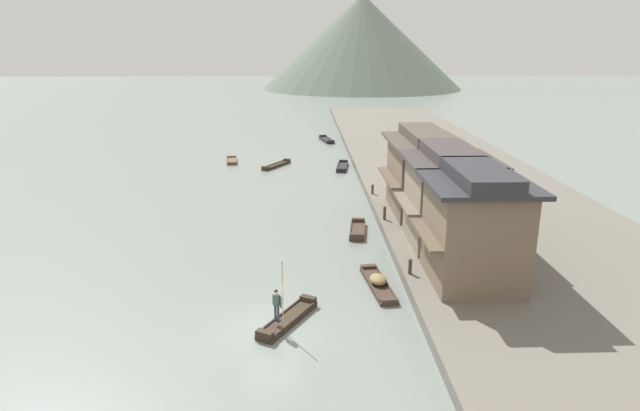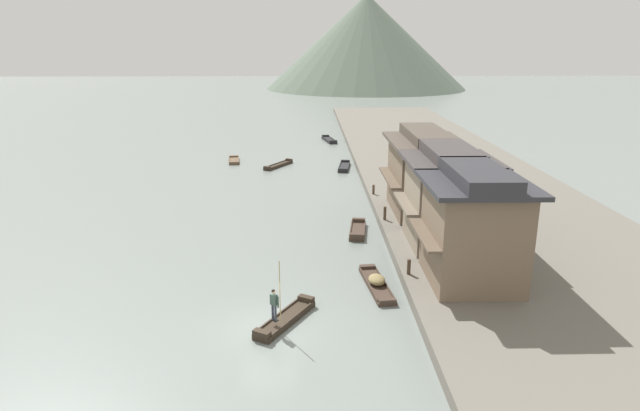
{
  "view_description": "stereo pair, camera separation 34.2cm",
  "coord_description": "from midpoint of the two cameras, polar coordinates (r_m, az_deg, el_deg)",
  "views": [
    {
      "loc": [
        1.58,
        -23.12,
        12.84
      ],
      "look_at": [
        2.76,
        13.08,
        2.12
      ],
      "focal_mm": 31.01,
      "sensor_mm": 36.0,
      "label": 1
    },
    {
      "loc": [
        1.92,
        -23.12,
        12.84
      ],
      "look_at": [
        2.76,
        13.08,
        2.12
      ],
      "focal_mm": 31.01,
      "sensor_mm": 36.0,
      "label": 2
    }
  ],
  "objects": [
    {
      "name": "boat_moored_second",
      "position": [
        75.17,
        1.09,
        6.78
      ],
      "size": [
        2.01,
        4.89,
        0.49
      ],
      "color": "#232326",
      "rests_on": "ground"
    },
    {
      "name": "boat_moored_nearest",
      "position": [
        62.77,
        -8.71,
        4.61
      ],
      "size": [
        1.61,
        3.86,
        0.35
      ],
      "color": "brown",
      "rests_on": "ground"
    },
    {
      "name": "boatman_person",
      "position": [
        25.6,
        -4.35,
        -9.82
      ],
      "size": [
        0.5,
        0.4,
        3.04
      ],
      "color": "black",
      "rests_on": "boat_foreground_poled"
    },
    {
      "name": "ground_plane",
      "position": [
        26.51,
        -5.07,
        -12.56
      ],
      "size": [
        400.0,
        400.0,
        0.0
      ],
      "primitive_type": "plane",
      "color": "gray"
    },
    {
      "name": "boat_foreground_poled",
      "position": [
        26.93,
        -3.22,
        -11.61
      ],
      "size": [
        2.91,
        4.15,
        0.51
      ],
      "color": "#33281E",
      "rests_on": "ground"
    },
    {
      "name": "house_waterfront_second",
      "position": [
        35.04,
        13.34,
        0.85
      ],
      "size": [
        5.75,
        6.02,
        6.14
      ],
      "color": "gray",
      "rests_on": "riverbank_right"
    },
    {
      "name": "boat_moored_far",
      "position": [
        58.78,
        2.67,
        4.01
      ],
      "size": [
        1.62,
        4.64,
        0.46
      ],
      "color": "#232326",
      "rests_on": "ground"
    },
    {
      "name": "boat_midriver_upstream",
      "position": [
        59.71,
        -4.15,
        4.18
      ],
      "size": [
        3.02,
        4.49,
        0.44
      ],
      "color": "#33281E",
      "rests_on": "ground"
    },
    {
      "name": "hill_far_west",
      "position": [
        164.0,
        4.83,
        16.46
      ],
      "size": [
        56.93,
        56.93,
        25.82
      ],
      "primitive_type": "cone",
      "color": "#5B6B5B",
      "rests_on": "ground"
    },
    {
      "name": "boat_midriver_drifting",
      "position": [
        30.58,
        6.19,
        -7.97
      ],
      "size": [
        1.55,
        4.87,
        0.68
      ],
      "color": "#423328",
      "rests_on": "ground"
    },
    {
      "name": "mooring_post_dock_mid",
      "position": [
        39.67,
        6.95,
        -0.8
      ],
      "size": [
        0.2,
        0.2,
        0.97
      ],
      "primitive_type": "cylinder",
      "color": "#473828",
      "rests_on": "riverbank_right"
    },
    {
      "name": "house_waterfront_tall",
      "position": [
        41.47,
        10.9,
        3.38
      ],
      "size": [
        5.54,
        7.59,
        6.14
      ],
      "color": "#75604C",
      "rests_on": "riverbank_right"
    },
    {
      "name": "mooring_post_dock_far",
      "position": [
        46.32,
        5.75,
        1.66
      ],
      "size": [
        0.2,
        0.2,
        0.79
      ],
      "primitive_type": "cylinder",
      "color": "#473828",
      "rests_on": "riverbank_right"
    },
    {
      "name": "house_waterfront_nearest",
      "position": [
        29.74,
        15.87,
        -2.15
      ],
      "size": [
        5.57,
        6.07,
        6.14
      ],
      "color": "#75604C",
      "rests_on": "riverbank_right"
    },
    {
      "name": "mooring_post_dock_near",
      "position": [
        30.74,
        9.47,
        -6.26
      ],
      "size": [
        0.2,
        0.2,
        0.85
      ],
      "primitive_type": "cylinder",
      "color": "#473828",
      "rests_on": "riverbank_right"
    },
    {
      "name": "boat_moored_third",
      "position": [
        38.85,
        4.16,
        -2.58
      ],
      "size": [
        1.51,
        3.82,
        0.52
      ],
      "color": "#423328",
      "rests_on": "ground"
    },
    {
      "name": "riverbank_right",
      "position": [
        56.42,
        13.43,
        3.22
      ],
      "size": [
        18.0,
        110.0,
        0.65
      ],
      "primitive_type": "cube",
      "color": "#6B665B",
      "rests_on": "ground"
    }
  ]
}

